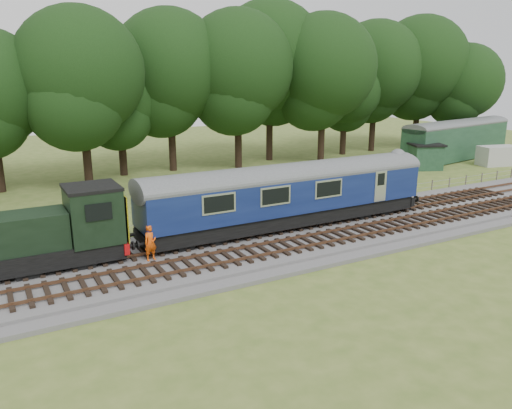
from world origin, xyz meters
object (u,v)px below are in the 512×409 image
shunter_loco (34,237)px  caravan (498,156)px  worker (151,243)px  parked_coach (457,138)px  dmu_railcar (289,190)px

shunter_loco → caravan: size_ratio=2.20×
shunter_loco → worker: bearing=-15.2°
worker → caravan: bearing=2.2°
parked_coach → dmu_railcar: bearing=-166.8°
worker → caravan: worker is taller
parked_coach → caravan: size_ratio=4.16×
worker → parked_coach: 41.34m
shunter_loco → caravan: 45.53m
parked_coach → caravan: (0.91, -4.53, -1.39)m
worker → dmu_railcar: bearing=-2.7°
shunter_loco → parked_coach: size_ratio=0.53×
shunter_loco → worker: (5.03, -1.37, -0.73)m
parked_coach → caravan: 4.83m
dmu_railcar → shunter_loco: (-13.93, 0.00, -0.63)m
dmu_railcar → worker: dmu_railcar is taller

